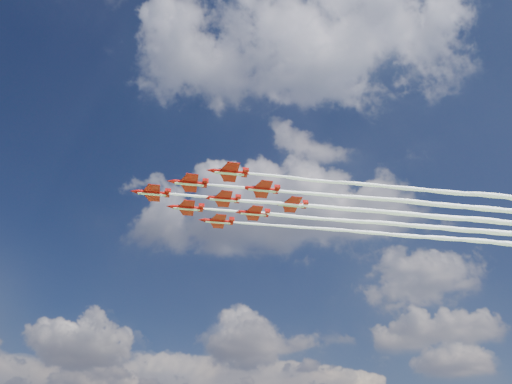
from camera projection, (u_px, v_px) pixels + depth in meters
jet_lead at (326, 207)px, 149.53m from camera, size 103.64×43.23×2.83m
jet_row2_port at (367, 198)px, 144.75m from camera, size 103.64×43.23×2.83m
jet_row2_starb at (350, 221)px, 157.30m from camera, size 103.64×43.23×2.83m
jet_row3_port at (411, 189)px, 139.97m from camera, size 103.64×43.23×2.83m
jet_row3_centre at (390, 213)px, 152.51m from camera, size 103.64×43.23×2.83m
jet_row3_starb at (373, 233)px, 165.06m from camera, size 103.64×43.23×2.83m
jet_row4_port at (433, 204)px, 147.73m from camera, size 103.64×43.23×2.83m
jet_row4_starb at (411, 226)px, 160.28m from camera, size 103.64×43.23×2.83m
jet_tail at (452, 218)px, 155.49m from camera, size 103.64×43.23×2.83m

